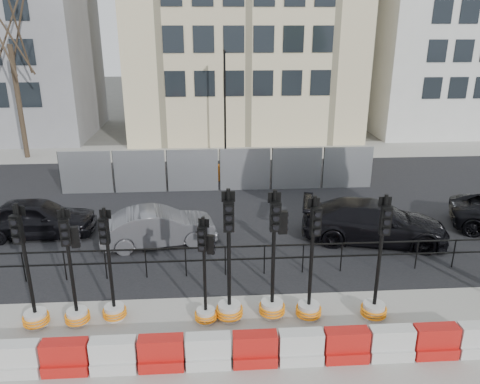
{
  "coord_description": "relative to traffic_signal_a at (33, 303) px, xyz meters",
  "views": [
    {
      "loc": [
        -0.38,
        -11.5,
        7.33
      ],
      "look_at": [
        0.57,
        3.0,
        2.08
      ],
      "focal_mm": 35.0,
      "sensor_mm": 36.0,
      "label": 1
    }
  ],
  "objects": [
    {
      "name": "building_white",
      "position": [
        21.94,
        23.02,
        7.3
      ],
      "size": [
        12.0,
        9.06,
        16.0
      ],
      "color": "silver",
      "rests_on": "ground"
    },
    {
      "name": "ground",
      "position": [
        4.94,
        1.04,
        -0.7
      ],
      "size": [
        120.0,
        120.0,
        0.0
      ],
      "primitive_type": "plane",
      "color": "#51514C",
      "rests_on": "ground"
    },
    {
      "name": "traffic_signal_e",
      "position": [
        4.96,
        -0.01,
        0.05
      ],
      "size": [
        0.71,
        0.71,
        3.63
      ],
      "rotation": [
        0.0,
        0.0,
        -0.01
      ],
      "color": "silver",
      "rests_on": "ground"
    },
    {
      "name": "traffic_signal_c",
      "position": [
        1.95,
        0.19,
        -0.05
      ],
      "size": [
        0.62,
        0.62,
        3.15
      ],
      "rotation": [
        0.0,
        0.0,
        -0.16
      ],
      "color": "silver",
      "rests_on": "ground"
    },
    {
      "name": "traffic_signal_b",
      "position": [
        1.05,
        0.04,
        0.07
      ],
      "size": [
        0.64,
        0.64,
        3.23
      ],
      "rotation": [
        0.0,
        0.0,
        0.18
      ],
      "color": "silver",
      "rests_on": "ground"
    },
    {
      "name": "traffic_signal_d",
      "position": [
        4.35,
        -0.1,
        0.01
      ],
      "size": [
        0.58,
        0.58,
        2.96
      ],
      "rotation": [
        0.0,
        0.0,
        -0.27
      ],
      "color": "silver",
      "rests_on": "ground"
    },
    {
      "name": "barrier_row",
      "position": [
        4.94,
        -1.76,
        -0.33
      ],
      "size": [
        12.55,
        0.5,
        0.8
      ],
      "color": "red",
      "rests_on": "ground"
    },
    {
      "name": "kerb_railing",
      "position": [
        4.94,
        2.24,
        -0.01
      ],
      "size": [
        18.0,
        0.04,
        1.0
      ],
      "color": "black",
      "rests_on": "ground"
    },
    {
      "name": "sidewalk_far",
      "position": [
        4.94,
        17.04,
        -0.69
      ],
      "size": [
        40.0,
        4.0,
        0.02
      ],
      "primitive_type": "cube",
      "color": "gray",
      "rests_on": "ground"
    },
    {
      "name": "road",
      "position": [
        4.94,
        8.04,
        -0.68
      ],
      "size": [
        40.0,
        14.0,
        0.03
      ],
      "primitive_type": "cube",
      "color": "black",
      "rests_on": "ground"
    },
    {
      "name": "car_c",
      "position": [
        10.29,
        4.38,
        0.04
      ],
      "size": [
        4.27,
        5.96,
        1.47
      ],
      "primitive_type": "imported",
      "rotation": [
        0.0,
        0.0,
        1.34
      ],
      "color": "black",
      "rests_on": "ground"
    },
    {
      "name": "traffic_signal_g",
      "position": [
        7.05,
        -0.1,
        0.01
      ],
      "size": [
        0.68,
        0.68,
        3.43
      ],
      "rotation": [
        0.0,
        0.0,
        0.19
      ],
      "color": "silver",
      "rests_on": "ground"
    },
    {
      "name": "sidewalk_near",
      "position": [
        4.94,
        -1.96,
        -0.69
      ],
      "size": [
        40.0,
        6.0,
        0.02
      ],
      "primitive_type": "cube",
      "color": "gray",
      "rests_on": "ground"
    },
    {
      "name": "traffic_signal_f",
      "position": [
        6.11,
        0.05,
        0.15
      ],
      "size": [
        0.7,
        0.7,
        3.55
      ],
      "rotation": [
        0.0,
        0.0,
        0.04
      ],
      "color": "silver",
      "rests_on": "ground"
    },
    {
      "name": "car_a",
      "position": [
        -1.78,
        5.59,
        0.01
      ],
      "size": [
        1.75,
        4.19,
        1.42
      ],
      "primitive_type": "imported",
      "rotation": [
        0.0,
        0.0,
        1.58
      ],
      "color": "black",
      "rests_on": "ground"
    },
    {
      "name": "traffic_signal_a",
      "position": [
        0.0,
        0.0,
        0.0
      ],
      "size": [
        0.67,
        0.67,
        3.38
      ],
      "rotation": [
        0.0,
        0.0,
        -0.21
      ],
      "color": "silver",
      "rests_on": "ground"
    },
    {
      "name": "tree_bare_far",
      "position": [
        -6.06,
        16.54,
        5.96
      ],
      "size": [
        2.0,
        2.0,
        9.0
      ],
      "color": "#473828",
      "rests_on": "ground"
    },
    {
      "name": "building_grey",
      "position": [
        -9.06,
        23.02,
        6.3
      ],
      "size": [
        11.0,
        9.06,
        14.0
      ],
      "color": "gray",
      "rests_on": "ground"
    },
    {
      "name": "lamp_post_far",
      "position": [
        5.44,
        16.02,
        2.52
      ],
      "size": [
        0.12,
        0.56,
        6.0
      ],
      "color": "black",
      "rests_on": "ground"
    },
    {
      "name": "heras_fencing",
      "position": [
        4.45,
        10.75,
        0.02
      ],
      "size": [
        14.33,
        1.72,
        2.0
      ],
      "color": "#97999F",
      "rests_on": "ground"
    },
    {
      "name": "car_b",
      "position": [
        2.69,
        4.6,
        -0.04
      ],
      "size": [
        2.87,
        4.49,
        1.31
      ],
      "primitive_type": "imported",
      "rotation": [
        0.0,
        0.0,
        1.76
      ],
      "color": "#4F5054",
      "rests_on": "ground"
    },
    {
      "name": "traffic_signal_h",
      "position": [
        8.76,
        -0.22,
        0.02
      ],
      "size": [
        0.68,
        0.68,
        3.47
      ],
      "rotation": [
        0.0,
        0.0,
        -0.04
      ],
      "color": "silver",
      "rests_on": "ground"
    }
  ]
}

